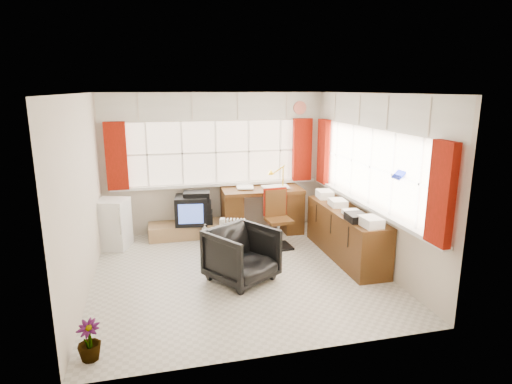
% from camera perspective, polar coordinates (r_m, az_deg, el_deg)
% --- Properties ---
extents(ground, '(4.00, 4.00, 0.00)m').
position_cam_1_polar(ground, '(6.23, -2.31, -10.67)').
color(ground, beige).
rests_on(ground, ground).
extents(room_walls, '(4.00, 4.00, 4.00)m').
position_cam_1_polar(room_walls, '(5.77, -2.45, 3.03)').
color(room_walls, beige).
rests_on(room_walls, ground).
extents(window_back, '(3.70, 0.12, 3.60)m').
position_cam_1_polar(window_back, '(7.76, -5.23, 1.56)').
color(window_back, '#FFE6C9').
rests_on(window_back, room_walls).
extents(window_right, '(0.12, 3.70, 3.60)m').
position_cam_1_polar(window_right, '(6.55, 14.52, -1.10)').
color(window_right, '#FFE6C9').
rests_on(window_right, room_walls).
extents(curtains, '(3.83, 3.83, 1.15)m').
position_cam_1_polar(curtains, '(6.89, 3.61, 4.37)').
color(curtains, maroon).
rests_on(curtains, room_walls).
extents(overhead_cabinets, '(3.98, 3.98, 0.48)m').
position_cam_1_polar(overhead_cabinets, '(6.88, 4.02, 11.01)').
color(overhead_cabinets, silver).
rests_on(overhead_cabinets, room_walls).
extents(desk, '(1.45, 0.75, 0.86)m').
position_cam_1_polar(desk, '(7.74, 0.80, -2.14)').
color(desk, '#563614').
rests_on(desk, ground).
extents(desk_lamp, '(0.16, 0.14, 0.42)m').
position_cam_1_polar(desk_lamp, '(7.61, 3.63, 2.63)').
color(desk_lamp, '#DEB209').
rests_on(desk_lamp, desk).
extents(task_chair, '(0.43, 0.45, 0.97)m').
position_cam_1_polar(task_chair, '(7.07, 2.79, -3.21)').
color(task_chair, black).
rests_on(task_chair, ground).
extents(office_chair, '(1.10, 1.11, 0.74)m').
position_cam_1_polar(office_chair, '(5.85, -1.92, -8.37)').
color(office_chair, black).
rests_on(office_chair, ground).
extents(radiator, '(0.39, 0.25, 0.54)m').
position_cam_1_polar(radiator, '(6.93, -2.91, -6.12)').
color(radiator, white).
rests_on(radiator, ground).
extents(credenza, '(0.50, 2.00, 0.85)m').
position_cam_1_polar(credenza, '(6.78, 11.84, -5.32)').
color(credenza, '#563614').
rests_on(credenza, ground).
extents(file_tray, '(0.27, 0.34, 0.11)m').
position_cam_1_polar(file_tray, '(6.16, 13.24, -3.31)').
color(file_tray, black).
rests_on(file_tray, credenza).
extents(tv_bench, '(1.40, 0.50, 0.25)m').
position_cam_1_polar(tv_bench, '(7.70, -8.91, -4.98)').
color(tv_bench, '#A37B51').
rests_on(tv_bench, ground).
extents(crt_tv, '(0.60, 0.57, 0.50)m').
position_cam_1_polar(crt_tv, '(7.56, -8.62, -2.37)').
color(crt_tv, black).
rests_on(crt_tv, tv_bench).
extents(hifi_stack, '(0.58, 0.41, 0.57)m').
position_cam_1_polar(hifi_stack, '(7.57, -7.87, -2.18)').
color(hifi_stack, black).
rests_on(hifi_stack, tv_bench).
extents(mini_fridge, '(0.60, 0.61, 0.81)m').
position_cam_1_polar(mini_fridge, '(7.40, -18.53, -4.04)').
color(mini_fridge, white).
rests_on(mini_fridge, ground).
extents(spray_bottle_a, '(0.15, 0.15, 0.32)m').
position_cam_1_polar(spray_bottle_a, '(7.43, -6.85, -5.35)').
color(spray_bottle_a, white).
rests_on(spray_bottle_a, ground).
extents(spray_bottle_b, '(0.09, 0.09, 0.17)m').
position_cam_1_polar(spray_bottle_b, '(7.24, -5.71, -6.41)').
color(spray_bottle_b, '#82C2B7').
rests_on(spray_bottle_b, ground).
extents(flower_vase, '(0.28, 0.28, 0.41)m').
position_cam_1_polar(flower_vase, '(4.63, -21.38, -17.98)').
color(flower_vase, black).
rests_on(flower_vase, ground).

